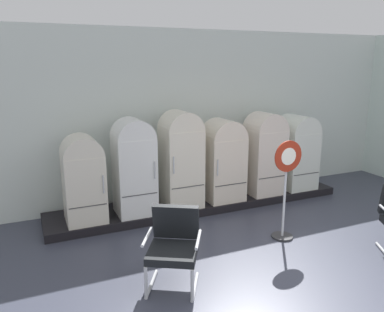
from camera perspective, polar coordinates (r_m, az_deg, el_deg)
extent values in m
cube|color=#383B4A|center=(4.82, 17.58, -19.36)|extent=(12.00, 10.00, 0.05)
cube|color=silver|center=(7.25, -0.85, 5.90)|extent=(11.76, 0.12, 3.14)
cube|color=#47443F|center=(7.18, -0.88, 15.58)|extent=(11.76, 0.07, 0.06)
cube|color=black|center=(7.05, 1.22, -6.94)|extent=(5.39, 0.95, 0.14)
cube|color=silver|center=(6.19, -15.70, -4.61)|extent=(0.60, 0.61, 1.06)
cylinder|color=silver|center=(6.05, -16.02, 0.15)|extent=(0.60, 0.60, 0.60)
cube|color=#383838|center=(5.96, -15.13, -7.22)|extent=(0.55, 0.01, 0.01)
cylinder|color=silver|center=(5.89, -12.99, -4.10)|extent=(0.02, 0.02, 0.28)
cube|color=white|center=(6.30, -8.53, -2.95)|extent=(0.62, 0.59, 1.26)
cylinder|color=white|center=(6.15, -8.74, 2.68)|extent=(0.62, 0.58, 0.62)
cube|color=#383838|center=(6.09, -7.70, -5.74)|extent=(0.57, 0.01, 0.01)
cylinder|color=silver|center=(6.04, -5.53, -2.10)|extent=(0.02, 0.02, 0.28)
cube|color=silver|center=(6.55, -1.63, -1.83)|extent=(0.63, 0.60, 1.33)
cylinder|color=silver|center=(6.40, -1.67, 3.92)|extent=(0.63, 0.59, 0.63)
cube|color=#383838|center=(6.35, -0.57, -4.59)|extent=(0.58, 0.01, 0.01)
cylinder|color=silver|center=(6.13, -2.72, -1.37)|extent=(0.02, 0.02, 0.28)
cube|color=silver|center=(6.91, 4.60, -1.93)|extent=(0.66, 0.60, 1.12)
cylinder|color=silver|center=(6.78, 4.69, 2.65)|extent=(0.66, 0.59, 0.66)
cube|color=#383838|center=(6.71, 5.81, -4.23)|extent=(0.61, 0.01, 0.01)
cylinder|color=silver|center=(6.48, 3.83, -1.73)|extent=(0.02, 0.02, 0.28)
cube|color=silver|center=(7.33, 10.63, -0.87)|extent=(0.65, 0.58, 1.21)
cylinder|color=silver|center=(7.21, 10.84, 3.78)|extent=(0.65, 0.57, 0.65)
cube|color=#383838|center=(7.16, 11.89, -3.09)|extent=(0.60, 0.01, 0.01)
cylinder|color=silver|center=(7.21, 13.78, -0.09)|extent=(0.02, 0.02, 0.28)
cube|color=silver|center=(7.83, 15.12, -0.53)|extent=(0.64, 0.67, 1.11)
cylinder|color=silver|center=(7.72, 15.38, 3.47)|extent=(0.64, 0.66, 0.64)
cube|color=#383838|center=(7.63, 16.61, -2.56)|extent=(0.59, 0.01, 0.01)
cylinder|color=silver|center=(7.38, 15.30, -0.34)|extent=(0.02, 0.02, 0.28)
cylinder|color=silver|center=(4.79, -6.02, -18.31)|extent=(0.32, 0.52, 0.04)
cylinder|color=silver|center=(4.47, -6.85, -18.11)|extent=(0.05, 0.05, 0.37)
cylinder|color=silver|center=(4.72, 0.42, -18.77)|extent=(0.32, 0.52, 0.04)
cylinder|color=silver|center=(4.40, 0.05, -18.61)|extent=(0.05, 0.05, 0.37)
cube|color=black|center=(4.54, -2.89, -14.15)|extent=(0.74, 0.73, 0.09)
cube|color=black|center=(4.67, -2.39, -9.71)|extent=(0.56, 0.42, 0.45)
cylinder|color=silver|center=(4.51, -6.70, -11.81)|extent=(0.27, 0.43, 0.04)
cylinder|color=silver|center=(4.42, 0.94, -12.25)|extent=(0.27, 0.43, 0.04)
cylinder|color=#2D2D30|center=(6.05, 13.21, -11.52)|extent=(0.32, 0.32, 0.03)
cylinder|color=silver|center=(5.81, 13.55, -5.88)|extent=(0.04, 0.04, 1.23)
cylinder|color=maroon|center=(5.62, 14.07, -0.04)|extent=(0.45, 0.02, 0.45)
cylinder|color=white|center=(5.61, 14.14, -0.07)|extent=(0.25, 0.00, 0.25)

